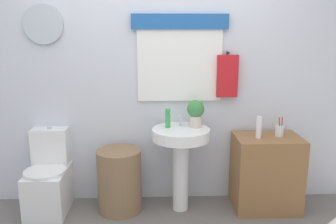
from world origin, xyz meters
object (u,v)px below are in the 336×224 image
Objects in this scene: laundry_hamper at (119,180)px; toothbrush_cup at (279,130)px; soap_bottle at (168,118)px; pedestal_sink at (181,149)px; toilet at (49,180)px; lotion_bottle at (259,127)px; potted_plant at (196,112)px; wooden_cabinet at (266,173)px.

laundry_hamper is 1.58m from toothbrush_cup.
soap_bottle reaches higher than toothbrush_cup.
pedestal_sink is at bearing -178.78° from toothbrush_cup.
lotion_bottle is (1.97, -0.08, 0.52)m from toilet.
pedestal_sink is 0.37m from potted_plant.
laundry_hamper is at bearing -173.82° from soap_bottle.
toilet reaches higher than wooden_cabinet.
wooden_cabinet is 1.08m from soap_bottle.
toilet is at bearing 177.02° from laundry_hamper.
wooden_cabinet is 4.00× the size of soap_bottle.
lotion_bottle reaches higher than toilet.
wooden_cabinet is 0.43m from toothbrush_cup.
potted_plant reaches higher than lotion_bottle.
pedestal_sink reaches higher than toilet.
pedestal_sink is 3.13× the size of potted_plant.
toothbrush_cup is at bearing 0.75° from laundry_hamper.
laundry_hamper is at bearing 178.23° from lotion_bottle.
pedestal_sink is 0.86m from wooden_cabinet.
lotion_bottle is at bearing -2.18° from toilet.
potted_plant is at bearing 1.02° from toilet.
soap_bottle is (1.14, 0.01, 0.59)m from toilet.
potted_plant is at bearing 23.20° from pedestal_sink.
toilet is 1.54m from potted_plant.
toothbrush_cup reaches higher than laundry_hamper.
lotion_bottle is (-0.11, -0.04, 0.46)m from wooden_cabinet.
toilet is at bearing 179.60° from toothbrush_cup.
soap_bottle is 0.70× the size of potted_plant.
lotion_bottle is at bearing -1.77° from laundry_hamper.
soap_bottle reaches higher than laundry_hamper.
lotion_bottle is (0.71, -0.04, 0.21)m from pedestal_sink.
lotion_bottle is (1.30, -0.04, 0.52)m from laundry_hamper.
potted_plant is (0.72, 0.06, 0.65)m from laundry_hamper.
potted_plant is (0.26, 0.01, 0.06)m from soap_bottle.
pedestal_sink is 0.94m from toothbrush_cup.
toilet is 4.27× the size of toothbrush_cup.
soap_bottle is at bearing 176.96° from wooden_cabinet.
toilet is at bearing 178.40° from pedestal_sink.
toilet is 1.10× the size of wooden_cabinet.
toothbrush_cup is at bearing 15.58° from lotion_bottle.
potted_plant is (1.40, 0.02, 0.65)m from toilet.
soap_bottle is 0.97× the size of toothbrush_cup.
laundry_hamper is 2.95× the size of lotion_bottle.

